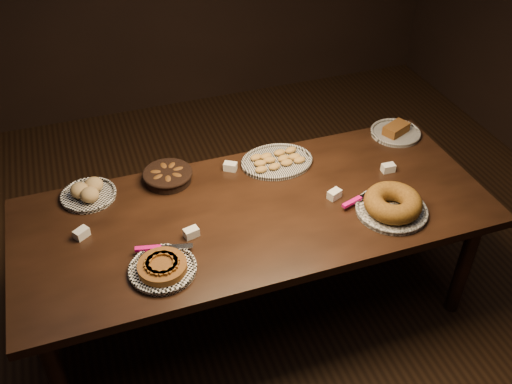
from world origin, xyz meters
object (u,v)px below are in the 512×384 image
object	(u,v)px
buffet_table	(256,220)
bundt_cake_plate	(392,205)
madeleine_platter	(277,161)
apple_tart_plate	(162,267)

from	to	relation	value
buffet_table	bundt_cake_plate	world-z (taller)	bundt_cake_plate
buffet_table	madeleine_platter	xyz separation A→B (m)	(0.24, 0.34, 0.09)
buffet_table	bundt_cake_plate	bearing A→B (deg)	-21.08
apple_tart_plate	bundt_cake_plate	xyz separation A→B (m)	(1.17, 0.02, 0.03)
apple_tart_plate	madeleine_platter	distance (m)	0.98
buffet_table	apple_tart_plate	world-z (taller)	apple_tart_plate
buffet_table	apple_tart_plate	xyz separation A→B (m)	(-0.53, -0.26, 0.10)
bundt_cake_plate	buffet_table	bearing A→B (deg)	158.79
apple_tart_plate	madeleine_platter	world-z (taller)	apple_tart_plate
madeleine_platter	bundt_cake_plate	distance (m)	0.70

